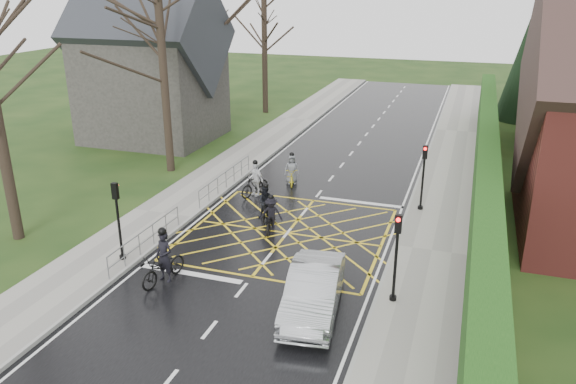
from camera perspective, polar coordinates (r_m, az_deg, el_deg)
The scene contains 22 objects.
ground at distance 23.94m, azimuth -0.07°, elevation -4.20°, with size 120.00×120.00×0.00m, color black.
road at distance 23.94m, azimuth -0.07°, elevation -4.19°, with size 9.00×80.00×0.01m, color black.
sidewalk_right at distance 22.90m, azimuth 14.39°, elevation -5.89°, with size 3.00×80.00×0.15m, color gray.
sidewalk_left at distance 26.28m, azimuth -12.57°, elevation -2.22°, with size 3.00×80.00×0.15m, color gray.
stone_wall at distance 28.32m, azimuth 19.01°, elevation -0.60°, with size 0.50×38.00×0.70m, color slate.
hedge at distance 27.77m, azimuth 19.43°, elevation 2.77°, with size 0.90×38.00×2.80m, color #10340E.
conifer at distance 47.04m, azimuth 23.68°, elevation 12.72°, with size 4.60×4.60×10.00m.
church at distance 38.84m, azimuth -13.80°, elevation 12.41°, with size 8.80×7.80×11.00m.
tree_near at distance 31.09m, azimuth -12.88°, elevation 16.15°, with size 9.24×9.24×11.44m.
tree_mid at distance 38.56m, azimuth -7.94°, elevation 18.27°, with size 10.08×10.08×12.48m.
tree_far at distance 45.69m, azimuth -2.43°, elevation 16.94°, with size 8.40×8.40×10.40m.
railing_south at distance 22.63m, azimuth -14.24°, elevation -4.22°, with size 0.05×5.04×1.03m.
railing_north at distance 28.72m, azimuth -6.33°, elevation 1.65°, with size 0.05×6.04×1.03m.
traffic_light_ne at distance 26.24m, azimuth 13.54°, elevation 1.37°, with size 0.24×0.31×3.21m.
traffic_light_se at distance 18.50m, azimuth 10.89°, elevation -6.70°, with size 0.24×0.31×3.21m.
traffic_light_sw at distance 21.78m, azimuth -16.82°, elevation -2.95°, with size 0.24×0.31×3.21m.
cyclist_rear at distance 20.44m, azimuth -12.51°, elevation -7.20°, with size 1.17×2.24×2.07m.
cyclist_back at distance 25.15m, azimuth -2.27°, elevation -1.39°, with size 0.87×1.75×1.69m.
cyclist_mid at distance 23.96m, azimuth -1.74°, elevation -2.62°, with size 1.06×1.76×1.64m.
cyclist_front at distance 27.92m, azimuth -3.36°, elevation 0.95°, with size 1.21×1.90×1.85m.
cyclist_lead at distance 29.55m, azimuth 0.35°, elevation 1.94°, with size 1.22×1.88×1.73m.
car at distance 18.24m, azimuth 2.59°, elevation -9.98°, with size 1.60×4.60×1.52m, color #ABAEB2.
Camera 1 is at (6.94, -20.61, 10.00)m, focal length 35.00 mm.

